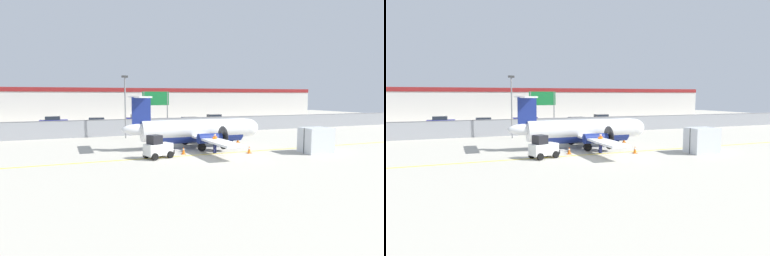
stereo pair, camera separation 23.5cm
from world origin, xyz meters
The scene contains 18 objects.
ground_plane centered at (0.00, 2.00, 0.00)m, with size 140.00×140.00×0.01m.
perimeter_fence centered at (0.00, 18.00, 1.12)m, with size 98.00×0.10×2.10m.
parking_lot_strip centered at (0.00, 29.50, 0.06)m, with size 98.00×17.00×0.12m.
background_building centered at (0.00, 47.99, 3.26)m, with size 91.00×8.10×6.50m.
commuter_airplane centered at (0.07, 5.86, 1.60)m, with size 13.81×16.02×4.92m.
baggage_tug centered at (-5.13, 1.77, 0.86)m, with size 2.56×1.99×1.88m.
ground_crew_worker centered at (0.09, 2.20, 0.95)m, with size 0.54×0.44×1.70m.
cargo_container centered at (8.40, -0.77, 1.10)m, with size 2.52×2.15×2.20m.
traffic_cone_near_left centered at (5.32, 7.48, 0.31)m, with size 0.36×0.36×0.64m.
traffic_cone_near_right centered at (-2.56, 2.81, 0.31)m, with size 0.36×0.36×0.64m.
traffic_cone_far_left centered at (2.88, 1.14, 0.31)m, with size 0.36×0.36×0.64m.
parked_car_0 centered at (-12.95, 34.21, 0.89)m, with size 4.26×2.13×1.58m.
parked_car_1 centered at (-6.84, 28.44, 0.89)m, with size 4.34×2.31×1.58m.
parked_car_2 centered at (0.82, 34.98, 0.89)m, with size 4.32×2.27×1.58m.
parked_car_3 centered at (6.44, 24.70, 0.89)m, with size 4.29×2.18×1.58m.
parked_car_4 centered at (13.01, 29.77, 0.89)m, with size 4.23×2.06×1.58m.
apron_light_pole centered at (-5.05, 15.54, 4.30)m, with size 0.70×0.30×7.27m.
highway_sign centered at (-0.26, 19.55, 4.14)m, with size 3.60×0.14×5.50m.
Camera 2 is at (-12.33, -24.29, 4.99)m, focal length 32.00 mm.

